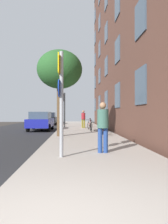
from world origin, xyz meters
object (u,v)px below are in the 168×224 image
Objects in this scene: sign_post at (61,96)px; tree_near at (60,70)px; bicycle_2 at (91,127)px; car_0 at (41,121)px; pedestrian_1 at (83,118)px; car_1 at (49,118)px; bicycle_0 at (103,130)px; bicycle_1 at (105,128)px; pedestrian_0 at (103,124)px; bicycle_3 at (90,125)px; traffic_light at (64,104)px.

tree_near is at bearing 94.02° from sign_post.
car_0 is at bearing 151.26° from bicycle_2.
pedestrian_1 reaches higher than car_1.
car_1 is at bearing 98.83° from tree_near.
bicycle_0 is 0.37× the size of car_1.
pedestrian_0 reaches higher than bicycle_1.
bicycle_1 reaches higher than bicycle_2.
bicycle_3 is at bearing 65.67° from tree_near.
bicycle_3 is (-0.48, 4.66, 0.02)m from bicycle_0.
tree_near reaches higher than pedestrian_0.
traffic_light is at bearing 113.48° from bicycle_2.
bicycle_1 is 1.72m from bicycle_2.
tree_near reaches higher than car_1.
tree_near is 5.06m from bicycle_1.
pedestrian_1 is (1.78, 7.26, -3.02)m from tree_near.
car_1 reaches higher than bicycle_0.
sign_post is 2.06× the size of bicycle_2.
bicycle_3 is 4.27m from car_0.
sign_post is 6.94m from bicycle_0.
sign_post is 12.00m from car_0.
bicycle_1 reaches higher than bicycle_0.
car_1 is (-0.33, 9.38, 0.00)m from car_0.
traffic_light is 2.16× the size of bicycle_2.
bicycle_0 is 0.91× the size of pedestrian_0.
bicycle_0 is 4.68m from bicycle_3.
pedestrian_1 is at bearing 100.53° from bicycle_3.
bicycle_2 is 0.97× the size of bicycle_3.
bicycle_3 reaches higher than bicycle_2.
bicycle_2 is (2.16, 3.30, -3.63)m from tree_near.
bicycle_0 is 7.09m from pedestrian_1.
tree_near is at bearing -70.38° from car_0.
car_0 and car_1 have the same top height.
pedestrian_0 is (-0.37, -10.37, 0.63)m from bicycle_3.
pedestrian_0 reaches higher than bicycle_0.
bicycle_1 is 0.99× the size of bicycle_3.
tree_near reaches higher than sign_post.
sign_post is 0.95× the size of traffic_light.
bicycle_1 is at bearing 71.76° from sign_post.
pedestrian_0 is (2.01, -14.11, -1.38)m from traffic_light.
car_0 is 9.38m from car_1.
traffic_light is 2.10× the size of bicycle_3.
pedestrian_0 is (-1.19, -7.29, 0.62)m from bicycle_1.
bicycle_0 is (2.86, -8.40, -2.03)m from traffic_light.
car_1 is at bearing 112.23° from bicycle_1.
pedestrian_1 is at bearing -35.61° from traffic_light.
traffic_light is at bearing 108.83° from bicycle_0.
tree_near is 1.29× the size of car_0.
car_0 is (-5.03, 3.75, 0.34)m from bicycle_1.
traffic_light is 6.87m from car_1.
bicycle_0 is 0.95× the size of pedestrian_1.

